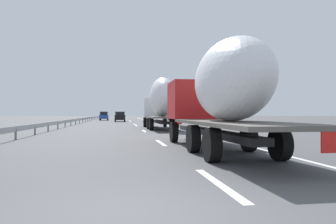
{
  "coord_description": "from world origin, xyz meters",
  "views": [
    {
      "loc": [
        -4.37,
        0.26,
        1.47
      ],
      "look_at": [
        25.63,
        -4.4,
        1.61
      ],
      "focal_mm": 33.68,
      "sensor_mm": 36.0,
      "label": 1
    }
  ],
  "objects": [
    {
      "name": "lane_stripe_9",
      "position": [
        99.41,
        -1.8,
        0.0
      ],
      "size": [
        3.2,
        0.2,
        0.01
      ],
      "primitive_type": "cube",
      "color": "white",
      "rests_on": "ground_plane"
    },
    {
      "name": "tree_1",
      "position": [
        59.48,
        -11.54,
        3.78
      ],
      "size": [
        2.93,
        2.93,
        6.16
      ],
      "color": "#472D19",
      "rests_on": "ground_plane"
    },
    {
      "name": "lane_stripe_3",
      "position": [
        34.19,
        -1.8,
        0.0
      ],
      "size": [
        3.2,
        0.2,
        0.01
      ],
      "primitive_type": "cube",
      "color": "white",
      "rests_on": "ground_plane"
    },
    {
      "name": "lane_stripe_6",
      "position": [
        55.14,
        -1.8,
        0.0
      ],
      "size": [
        3.2,
        0.2,
        0.01
      ],
      "primitive_type": "cube",
      "color": "white",
      "rests_on": "ground_plane"
    },
    {
      "name": "car_yellow_coupe",
      "position": [
        73.5,
        0.12,
        0.95
      ],
      "size": [
        4.1,
        1.87,
        1.89
      ],
      "color": "gold",
      "rests_on": "ground_plane"
    },
    {
      "name": "lane_stripe_2",
      "position": [
        21.95,
        -1.8,
        0.0
      ],
      "size": [
        3.2,
        0.2,
        0.01
      ],
      "primitive_type": "cube",
      "color": "white",
      "rests_on": "ground_plane"
    },
    {
      "name": "road_sign",
      "position": [
        46.1,
        -6.7,
        2.14
      ],
      "size": [
        0.1,
        0.9,
        3.09
      ],
      "color": "gray",
      "rests_on": "ground_plane"
    },
    {
      "name": "lane_stripe_0",
      "position": [
        2.0,
        -1.8,
        0.0
      ],
      "size": [
        3.2,
        0.2,
        0.01
      ],
      "primitive_type": "cube",
      "color": "white",
      "rests_on": "ground_plane"
    },
    {
      "name": "ground_plane",
      "position": [
        40.0,
        0.0,
        0.0
      ],
      "size": [
        260.0,
        260.0,
        0.0
      ],
      "primitive_type": "plane",
      "color": "#4C4C4F"
    },
    {
      "name": "tree_4",
      "position": [
        64.76,
        -10.55,
        4.37
      ],
      "size": [
        2.79,
        2.79,
        7.3
      ],
      "color": "#472D19",
      "rests_on": "ground_plane"
    },
    {
      "name": "lane_stripe_1",
      "position": [
        11.25,
        -1.8,
        0.0
      ],
      "size": [
        3.2,
        0.2,
        0.01
      ],
      "primitive_type": "cube",
      "color": "white",
      "rests_on": "ground_plane"
    },
    {
      "name": "truck_trailing",
      "position": [
        7.48,
        -3.6,
        2.3
      ],
      "size": [
        11.99,
        2.55,
        4.07
      ],
      "color": "#B21919",
      "rests_on": "ground_plane"
    },
    {
      "name": "tree_2",
      "position": [
        42.39,
        -13.1,
        3.5
      ],
      "size": [
        3.27,
        3.27,
        5.68
      ],
      "color": "#472D19",
      "rests_on": "ground_plane"
    },
    {
      "name": "car_black_suv",
      "position": [
        52.68,
        0.12,
        0.91
      ],
      "size": [
        4.33,
        1.87,
        1.79
      ],
      "color": "black",
      "rests_on": "ground_plane"
    },
    {
      "name": "lane_stripe_5",
      "position": [
        52.73,
        -1.8,
        0.0
      ],
      "size": [
        3.2,
        0.2,
        0.01
      ],
      "primitive_type": "cube",
      "color": "white",
      "rests_on": "ground_plane"
    },
    {
      "name": "tree_3",
      "position": [
        53.5,
        -9.54,
        3.52
      ],
      "size": [
        3.32,
        3.32,
        5.3
      ],
      "color": "#472D19",
      "rests_on": "ground_plane"
    },
    {
      "name": "lane_stripe_7",
      "position": [
        59.52,
        -1.8,
        0.0
      ],
      "size": [
        3.2,
        0.2,
        0.01
      ],
      "primitive_type": "cube",
      "color": "white",
      "rests_on": "ground_plane"
    },
    {
      "name": "lane_stripe_8",
      "position": [
        79.11,
        -1.8,
        0.0
      ],
      "size": [
        3.2,
        0.2,
        0.01
      ],
      "primitive_type": "cube",
      "color": "white",
      "rests_on": "ground_plane"
    },
    {
      "name": "car_silver_hatch",
      "position": [
        82.91,
        0.17,
        0.95
      ],
      "size": [
        4.55,
        1.78,
        1.9
      ],
      "color": "#ADB2B7",
      "rests_on": "ground_plane"
    },
    {
      "name": "edge_line_right",
      "position": [
        45.0,
        -5.5,
        0.0
      ],
      "size": [
        110.0,
        0.2,
        0.01
      ],
      "primitive_type": "cube",
      "color": "white",
      "rests_on": "ground_plane"
    },
    {
      "name": "guardrail_median",
      "position": [
        43.0,
        6.0,
        0.58
      ],
      "size": [
        94.0,
        0.1,
        0.76
      ],
      "color": "#9EA0A5",
      "rests_on": "ground_plane"
    },
    {
      "name": "car_blue_sedan",
      "position": [
        65.06,
        3.5,
        0.94
      ],
      "size": [
        4.68,
        1.79,
        1.86
      ],
      "color": "#28479E",
      "rests_on": "ground_plane"
    },
    {
      "name": "truck_lead",
      "position": [
        25.06,
        -3.6,
        2.58
      ],
      "size": [
        12.44,
        2.55,
        4.7
      ],
      "color": "silver",
      "rests_on": "ground_plane"
    },
    {
      "name": "tree_0",
      "position": [
        74.63,
        -11.47,
        3.26
      ],
      "size": [
        3.51,
        3.51,
        5.21
      ],
      "color": "#472D19",
      "rests_on": "ground_plane"
    },
    {
      "name": "lane_stripe_4",
      "position": [
        39.15,
        -1.8,
        0.0
      ],
      "size": [
        3.2,
        0.2,
        0.01
      ],
      "primitive_type": "cube",
      "color": "white",
      "rests_on": "ground_plane"
    }
  ]
}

